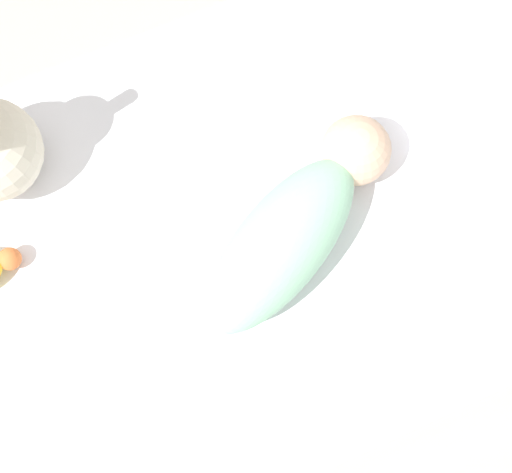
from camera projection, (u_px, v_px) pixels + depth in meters
name	position (u px, v px, depth m)	size (l,w,h in m)	color
ground_plane	(235.00, 250.00, 1.50)	(12.00, 12.00, 0.00)	#B2A893
bed_mattress	(233.00, 241.00, 1.44)	(1.52, 0.93, 0.14)	white
swaddled_baby	(297.00, 225.00, 1.29)	(0.48, 0.34, 0.15)	#99D6B2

